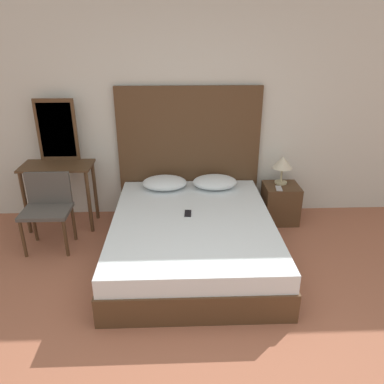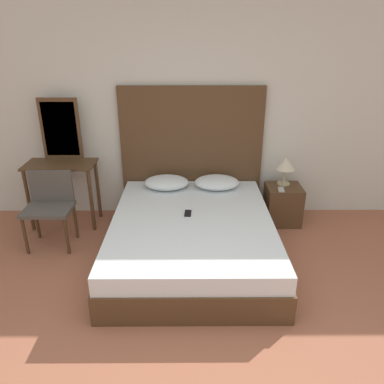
{
  "view_description": "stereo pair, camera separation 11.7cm",
  "coord_description": "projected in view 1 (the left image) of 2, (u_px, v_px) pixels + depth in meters",
  "views": [
    {
      "loc": [
        -0.17,
        -1.88,
        2.26
      ],
      "look_at": [
        -0.04,
        1.66,
        0.71
      ],
      "focal_mm": 35.0,
      "sensor_mm": 36.0,
      "label": 1
    },
    {
      "loc": [
        -0.06,
        -1.89,
        2.26
      ],
      "look_at": [
        -0.04,
        1.66,
        0.71
      ],
      "focal_mm": 35.0,
      "sensor_mm": 36.0,
      "label": 2
    }
  ],
  "objects": [
    {
      "name": "headboard",
      "position": [
        189.0,
        153.0,
        4.71
      ],
      "size": [
        1.77,
        0.05,
        1.65
      ],
      "color": "#4C331E",
      "rests_on": "ground_plane"
    },
    {
      "name": "ground_plane",
      "position": [
        206.0,
        379.0,
        2.64
      ],
      "size": [
        16.0,
        16.0,
        0.0
      ],
      "primitive_type": "plane",
      "color": "#9E5B42"
    },
    {
      "name": "bed",
      "position": [
        192.0,
        238.0,
        3.97
      ],
      "size": [
        1.68,
        2.1,
        0.46
      ],
      "color": "#4C331E",
      "rests_on": "ground_plane"
    },
    {
      "name": "table_lamp",
      "position": [
        283.0,
        163.0,
        4.59
      ],
      "size": [
        0.25,
        0.25,
        0.35
      ],
      "color": "tan",
      "rests_on": "nightstand"
    },
    {
      "name": "pillow_right",
      "position": [
        215.0,
        182.0,
        4.59
      ],
      "size": [
        0.54,
        0.4,
        0.15
      ],
      "color": "silver",
      "rests_on": "bed"
    },
    {
      "name": "phone_on_bed",
      "position": [
        188.0,
        213.0,
        3.97
      ],
      "size": [
        0.08,
        0.15,
        0.01
      ],
      "color": "black",
      "rests_on": "bed"
    },
    {
      "name": "chair",
      "position": [
        48.0,
        204.0,
        4.08
      ],
      "size": [
        0.51,
        0.4,
        0.84
      ],
      "color": "#4C4742",
      "rests_on": "ground_plane"
    },
    {
      "name": "wall_back",
      "position": [
        192.0,
        110.0,
        4.58
      ],
      "size": [
        10.0,
        0.06,
        2.7
      ],
      "color": "silver",
      "rests_on": "ground_plane"
    },
    {
      "name": "nightstand",
      "position": [
        280.0,
        203.0,
        4.72
      ],
      "size": [
        0.43,
        0.39,
        0.49
      ],
      "color": "#4C331E",
      "rests_on": "ground_plane"
    },
    {
      "name": "vanity_mirror",
      "position": [
        57.0,
        130.0,
        4.42
      ],
      "size": [
        0.47,
        0.03,
        0.74
      ],
      "color": "#4C331E",
      "rests_on": "vanity_desk"
    },
    {
      "name": "phone_on_nightstand",
      "position": [
        279.0,
        188.0,
        4.53
      ],
      "size": [
        0.09,
        0.16,
        0.01
      ],
      "color": "#B7B7BC",
      "rests_on": "nightstand"
    },
    {
      "name": "vanity_desk",
      "position": [
        59.0,
        179.0,
        4.46
      ],
      "size": [
        0.82,
        0.43,
        0.8
      ],
      "color": "#4C331E",
      "rests_on": "ground_plane"
    },
    {
      "name": "pillow_left",
      "position": [
        165.0,
        183.0,
        4.57
      ],
      "size": [
        0.54,
        0.4,
        0.15
      ],
      "color": "silver",
      "rests_on": "bed"
    }
  ]
}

